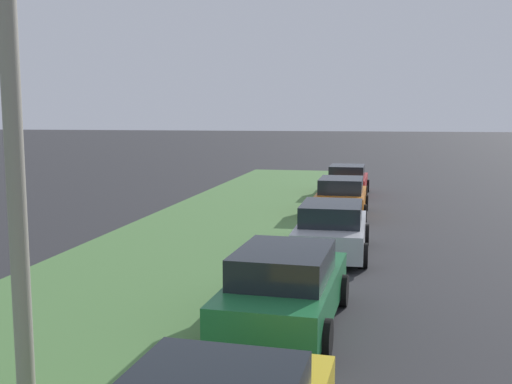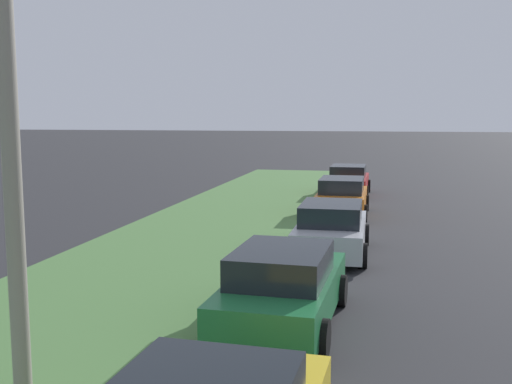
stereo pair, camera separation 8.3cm
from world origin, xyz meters
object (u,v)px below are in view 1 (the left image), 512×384
Objects in this scene: parked_car_silver at (332,229)px; streetlight at (38,71)px; parked_car_red at (347,181)px; parked_car_green at (285,287)px; parked_car_orange at (341,197)px.

streetlight is at bearing 161.97° from parked_car_silver.
parked_car_red is (12.65, 0.25, 0.00)m from parked_car_silver.
parked_car_green is 18.47m from parked_car_red.
parked_car_red is (5.97, 0.09, 0.00)m from parked_car_orange.
parked_car_green is 1.01× the size of parked_car_red.
parked_car_silver is at bearing -1.42° from parked_car_green.
parked_car_red is 22.52m from streetlight.
parked_car_green and parked_car_red have the same top height.
parked_car_red is at bearing 0.65° from parked_car_orange.
streetlight is (-9.40, 2.97, 3.67)m from parked_car_silver.
parked_car_red is at bearing 0.63° from parked_car_silver.
parked_car_orange is 0.57× the size of streetlight.
streetlight is at bearing 146.56° from parked_car_green.
streetlight is at bearing 169.93° from parked_car_orange.
parked_car_silver is 1.00× the size of parked_car_red.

